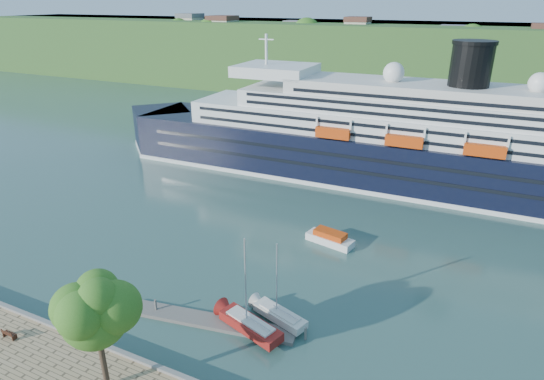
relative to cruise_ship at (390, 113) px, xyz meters
The scene contains 10 objects.
ground 59.05m from the cruise_ship, 98.37° to the right, with size 400.00×400.00×0.00m, color #2F534A.
far_hillside 88.39m from the cruise_ship, 95.45° to the left, with size 400.00×50.00×24.00m, color #366126.
quay_coping 59.01m from the cruise_ship, 98.35° to the right, with size 220.00×0.50×0.30m, color slate.
cruise_ship is the anchor object (origin of this frame).
park_bench 65.46m from the cruise_ship, 110.98° to the right, with size 1.63×0.67×1.05m, color #3F1E12, non-canonical shape.
promenade_tree 61.75m from the cruise_ship, 99.42° to the right, with size 7.23×7.23×11.98m, color #295616, non-canonical shape.
floating_pontoon 51.03m from the cruise_ship, 98.56° to the right, with size 18.71×2.29×0.42m, color slate, non-canonical shape.
sailboat_red 49.23m from the cruise_ship, 93.01° to the right, with size 8.08×2.24×10.44m, color maroon, non-canonical shape.
sailboat_white_far 46.42m from the cruise_ship, 90.74° to the right, with size 6.91×1.92×8.93m, color silver, non-canonical shape.
tender_launch 29.72m from the cruise_ship, 92.77° to the right, with size 6.80×2.33×1.88m, color #CA3D0B, non-canonical shape.
Camera 1 is at (23.77, -24.15, 31.68)m, focal length 30.00 mm.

